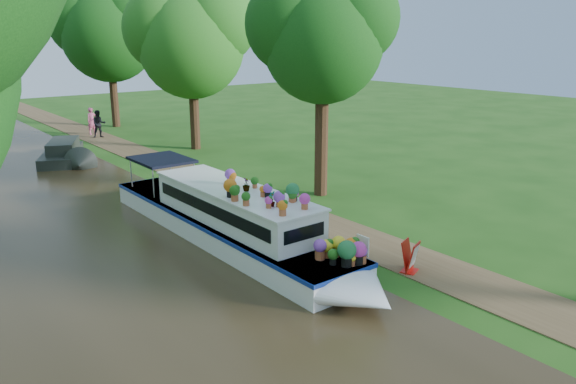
% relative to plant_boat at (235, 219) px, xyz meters
% --- Properties ---
extents(ground, '(100.00, 100.00, 0.00)m').
position_rel_plant_boat_xyz_m(ground, '(2.25, -0.28, -0.85)').
color(ground, '#1B4711').
rests_on(ground, ground).
extents(canal_water, '(10.00, 100.00, 0.02)m').
position_rel_plant_boat_xyz_m(canal_water, '(-3.75, -0.28, -0.84)').
color(canal_water, '#2D2413').
rests_on(canal_water, ground).
extents(towpath, '(2.20, 100.00, 0.03)m').
position_rel_plant_boat_xyz_m(towpath, '(3.45, -0.28, -0.84)').
color(towpath, brown).
rests_on(towpath, ground).
extents(plant_boat, '(2.29, 13.52, 2.30)m').
position_rel_plant_boat_xyz_m(plant_boat, '(0.00, 0.00, 0.00)').
color(plant_boat, white).
rests_on(plant_boat, canal_water).
extents(tree_near_overhang, '(5.52, 5.28, 8.99)m').
position_rel_plant_boat_xyz_m(tree_near_overhang, '(6.04, 2.79, 5.75)').
color(tree_near_overhang, black).
rests_on(tree_near_overhang, ground).
extents(tree_near_mid, '(6.90, 6.60, 9.40)m').
position_rel_plant_boat_xyz_m(tree_near_mid, '(6.73, 14.80, 5.58)').
color(tree_near_mid, black).
rests_on(tree_near_mid, ground).
extents(tree_near_far, '(7.59, 7.26, 10.30)m').
position_rel_plant_boat_xyz_m(tree_near_far, '(6.23, 25.81, 6.20)').
color(tree_near_far, black).
rests_on(tree_near_far, ground).
extents(second_boat, '(3.71, 6.27, 1.13)m').
position_rel_plant_boat_xyz_m(second_boat, '(-0.50, 16.04, -0.39)').
color(second_boat, '#212722').
rests_on(second_boat, canal_water).
extents(sandwich_board, '(0.61, 0.63, 0.90)m').
position_rel_plant_boat_xyz_m(sandwich_board, '(2.70, -4.95, -0.42)').
color(sandwich_board, red).
rests_on(sandwich_board, towpath).
extents(pedestrian_pink, '(0.70, 0.50, 1.80)m').
position_rel_plant_boat_xyz_m(pedestrian_pink, '(3.65, 23.32, 0.08)').
color(pedestrian_pink, '#CD5469').
rests_on(pedestrian_pink, towpath).
extents(pedestrian_dark, '(1.00, 0.85, 1.78)m').
position_rel_plant_boat_xyz_m(pedestrian_dark, '(3.58, 21.81, 0.07)').
color(pedestrian_dark, black).
rests_on(pedestrian_dark, towpath).
extents(verge_plant, '(0.45, 0.42, 0.43)m').
position_rel_plant_boat_xyz_m(verge_plant, '(1.65, 1.28, -0.64)').
color(verge_plant, '#1B5C20').
rests_on(verge_plant, ground).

